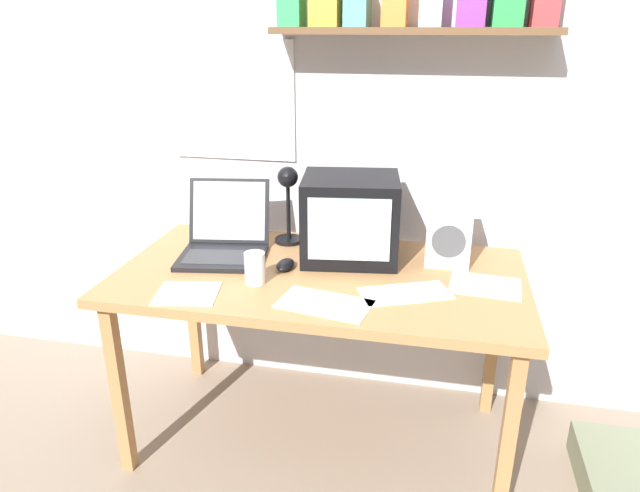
{
  "coord_description": "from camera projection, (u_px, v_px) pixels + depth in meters",
  "views": [
    {
      "loc": [
        0.39,
        -1.84,
        1.57
      ],
      "look_at": [
        0.0,
        0.0,
        0.83
      ],
      "focal_mm": 32.0,
      "sensor_mm": 36.0,
      "label": 1
    }
  ],
  "objects": [
    {
      "name": "ground_plane",
      "position": [
        320.0,
        435.0,
        2.32
      ],
      "size": [
        12.0,
        12.0,
        0.0
      ],
      "primitive_type": "plane",
      "color": "gray"
    },
    {
      "name": "back_wall",
      "position": [
        346.0,
        93.0,
        2.27
      ],
      "size": [
        5.6,
        0.24,
        2.6
      ],
      "color": "silver",
      "rests_on": "ground_plane"
    },
    {
      "name": "corner_desk",
      "position": [
        320.0,
        288.0,
        2.08
      ],
      "size": [
        1.46,
        0.77,
        0.73
      ],
      "color": "#B07B4A",
      "rests_on": "ground_plane"
    },
    {
      "name": "crt_monitor",
      "position": [
        350.0,
        218.0,
        2.13
      ],
      "size": [
        0.39,
        0.35,
        0.31
      ],
      "rotation": [
        0.0,
        0.0,
        0.13
      ],
      "color": "black",
      "rests_on": "corner_desk"
    },
    {
      "name": "laptop",
      "position": [
        225.0,
        236.0,
        2.21
      ],
      "size": [
        0.37,
        0.39,
        0.26
      ],
      "rotation": [
        0.0,
        0.0,
        0.16
      ],
      "color": "black",
      "rests_on": "corner_desk"
    },
    {
      "name": "desk_lamp",
      "position": [
        288.0,
        196.0,
        2.24
      ],
      "size": [
        0.11,
        0.14,
        0.33
      ],
      "rotation": [
        0.0,
        0.0,
        0.28
      ],
      "color": "black",
      "rests_on": "corner_desk"
    },
    {
      "name": "juice_glass",
      "position": [
        255.0,
        269.0,
        1.95
      ],
      "size": [
        0.07,
        0.07,
        0.11
      ],
      "color": "white",
      "rests_on": "corner_desk"
    },
    {
      "name": "space_heater",
      "position": [
        449.0,
        232.0,
        2.09
      ],
      "size": [
        0.16,
        0.15,
        0.25
      ],
      "rotation": [
        0.0,
        0.0,
        0.01
      ],
      "color": "silver",
      "rests_on": "corner_desk"
    },
    {
      "name": "computer_mouse",
      "position": [
        285.0,
        265.0,
        2.07
      ],
      "size": [
        0.06,
        0.11,
        0.03
      ],
      "rotation": [
        0.0,
        0.0,
        -0.04
      ],
      "color": "black",
      "rests_on": "corner_desk"
    },
    {
      "name": "printed_handout",
      "position": [
        405.0,
        293.0,
        1.89
      ],
      "size": [
        0.33,
        0.25,
        0.0
      ],
      "rotation": [
        0.0,
        0.0,
        0.41
      ],
      "color": "white",
      "rests_on": "corner_desk"
    },
    {
      "name": "loose_paper_near_laptop",
      "position": [
        485.0,
        285.0,
        1.95
      ],
      "size": [
        0.25,
        0.2,
        0.0
      ],
      "rotation": [
        0.0,
        0.0,
        -0.09
      ],
      "color": "white",
      "rests_on": "corner_desk"
    },
    {
      "name": "loose_paper_near_monitor",
      "position": [
        324.0,
        304.0,
        1.82
      ],
      "size": [
        0.32,
        0.22,
        0.0
      ],
      "rotation": [
        0.0,
        0.0,
        -0.18
      ],
      "color": "white",
      "rests_on": "corner_desk"
    },
    {
      "name": "open_notebook",
      "position": [
        187.0,
        293.0,
        1.89
      ],
      "size": [
        0.23,
        0.21,
        0.0
      ],
      "rotation": [
        0.0,
        0.0,
        0.19
      ],
      "color": "white",
      "rests_on": "corner_desk"
    }
  ]
}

